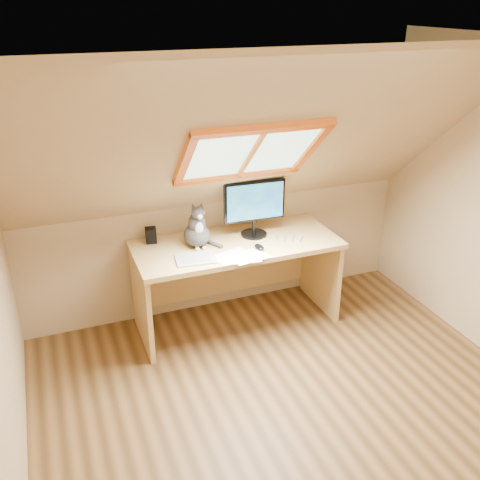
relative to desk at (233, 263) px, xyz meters
name	(u,v)px	position (x,y,z in m)	size (l,w,h in m)	color
ground	(307,428)	(-0.02, -1.45, -0.54)	(3.50, 3.50, 0.00)	brown
room_shell	(329,239)	(-0.02, -1.54, 0.89)	(3.52, 3.52, 2.41)	tan
desk	(233,263)	(0.00, 0.00, 0.00)	(1.70, 0.74, 0.78)	tan
monitor	(254,205)	(0.19, 0.00, 0.51)	(0.53, 0.22, 0.48)	black
cat	(197,230)	(-0.32, -0.02, 0.37)	(0.21, 0.26, 0.39)	#45403D
desk_speaker	(151,235)	(-0.66, 0.18, 0.30)	(0.09, 0.09, 0.13)	black
graphics_tablet	(196,259)	(-0.41, -0.26, 0.24)	(0.31, 0.22, 0.01)	#B2B2B7
mouse	(259,247)	(0.13, -0.26, 0.25)	(0.06, 0.11, 0.04)	black
papers	(237,256)	(-0.09, -0.33, 0.23)	(0.35, 0.30, 0.01)	white
cables	(280,241)	(0.34, -0.19, 0.24)	(0.51, 0.26, 0.01)	silver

